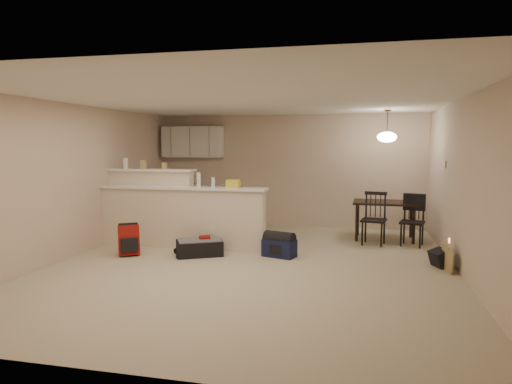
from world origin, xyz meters
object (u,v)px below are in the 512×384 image
(dining_chair_near, at_px, (374,219))
(dining_chair_far, at_px, (412,221))
(pendant_lamp, at_px, (387,137))
(navy_duffel, at_px, (279,248))
(suitcase, at_px, (199,248))
(red_backpack, at_px, (129,240))
(dining_table, at_px, (385,206))
(black_daypack, at_px, (440,259))

(dining_chair_near, height_order, dining_chair_far, dining_chair_near)
(pendant_lamp, relative_size, navy_duffel, 1.18)
(suitcase, bearing_deg, red_backpack, 164.32)
(pendant_lamp, distance_m, dining_chair_far, 1.67)
(dining_table, relative_size, navy_duffel, 2.30)
(dining_table, height_order, black_daypack, dining_table)
(suitcase, xyz_separation_m, navy_duffel, (1.32, 0.20, 0.02))
(dining_chair_far, distance_m, navy_duffel, 2.60)
(dining_chair_near, bearing_deg, black_daypack, -44.47)
(dining_table, bearing_deg, black_daypack, -67.90)
(red_backpack, distance_m, navy_duffel, 2.51)
(pendant_lamp, height_order, navy_duffel, pendant_lamp)
(black_daypack, bearing_deg, suitcase, 70.09)
(dining_chair_near, bearing_deg, dining_table, 78.90)
(dining_chair_far, bearing_deg, dining_table, 147.64)
(red_backpack, xyz_separation_m, black_daypack, (4.94, 0.36, -0.12))
(dining_chair_far, bearing_deg, pendant_lamp, 147.64)
(dining_chair_near, height_order, black_daypack, dining_chair_near)
(dining_table, relative_size, pendant_lamp, 1.95)
(dining_chair_far, xyz_separation_m, black_daypack, (0.26, -1.42, -0.33))
(pendant_lamp, xyz_separation_m, black_daypack, (0.72, -1.92, -1.86))
(navy_duffel, bearing_deg, pendant_lamp, 62.90)
(dining_chair_far, bearing_deg, red_backpack, -144.37)
(dining_table, distance_m, suitcase, 3.71)
(pendant_lamp, xyz_separation_m, dining_chair_near, (-0.22, -0.54, -1.51))
(dining_chair_far, xyz_separation_m, red_backpack, (-4.68, -1.78, -0.21))
(dining_chair_near, relative_size, red_backpack, 1.93)
(dining_chair_near, relative_size, suitcase, 1.32)
(dining_chair_near, bearing_deg, red_backpack, -145.54)
(dining_chair_far, height_order, black_daypack, dining_chair_far)
(pendant_lamp, distance_m, suitcase, 4.12)
(dining_table, relative_size, black_daypack, 4.12)
(dining_chair_far, bearing_deg, black_daypack, -64.77)
(suitcase, bearing_deg, dining_chair_far, -4.83)
(dining_chair_far, height_order, suitcase, dining_chair_far)
(dining_chair_near, bearing_deg, dining_chair_far, 15.09)
(dining_chair_near, height_order, red_backpack, dining_chair_near)
(pendant_lamp, bearing_deg, dining_chair_near, -112.16)
(dining_chair_far, bearing_deg, dining_chair_near, -161.15)
(dining_chair_far, relative_size, suitcase, 1.26)
(pendant_lamp, distance_m, red_backpack, 5.10)
(red_backpack, relative_size, navy_duffel, 0.96)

